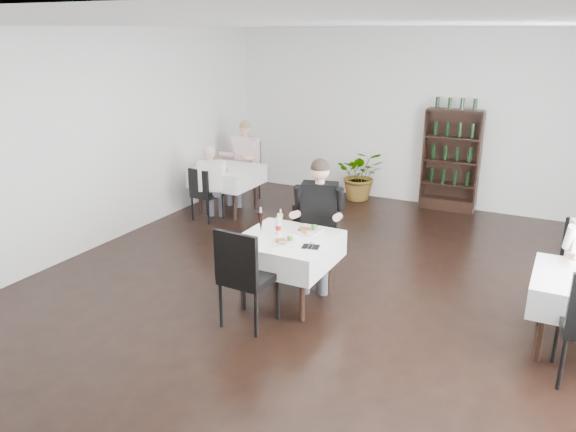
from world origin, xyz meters
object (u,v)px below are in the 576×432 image
(main_table, at_px, (287,250))
(diner_main, at_px, (318,213))
(potted_tree, at_px, (361,175))
(wine_shelf, at_px, (451,161))

(main_table, distance_m, diner_main, 0.65)
(main_table, relative_size, potted_tree, 1.11)
(main_table, bearing_deg, wine_shelf, 78.22)
(main_table, relative_size, diner_main, 0.67)
(potted_tree, distance_m, diner_main, 3.73)
(diner_main, bearing_deg, wine_shelf, 78.23)
(wine_shelf, relative_size, diner_main, 1.13)
(main_table, xyz_separation_m, diner_main, (0.12, 0.58, 0.27))
(potted_tree, xyz_separation_m, diner_main, (0.77, -3.62, 0.43))
(wine_shelf, xyz_separation_m, potted_tree, (-1.55, -0.11, -0.38))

